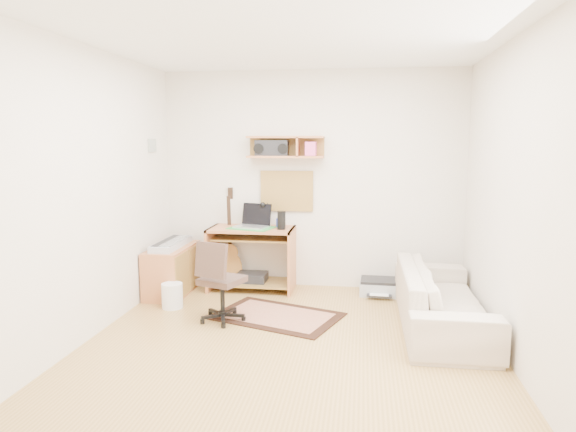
# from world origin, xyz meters

# --- Properties ---
(floor) EXTENTS (3.60, 4.00, 0.01)m
(floor) POSITION_xyz_m (0.00, 0.00, -0.01)
(floor) COLOR #AE8648
(floor) RESTS_ON ground
(ceiling) EXTENTS (3.60, 4.00, 0.01)m
(ceiling) POSITION_xyz_m (0.00, 0.00, 2.60)
(ceiling) COLOR white
(ceiling) RESTS_ON ground
(back_wall) EXTENTS (3.60, 0.01, 2.60)m
(back_wall) POSITION_xyz_m (0.00, 2.00, 1.30)
(back_wall) COLOR beige
(back_wall) RESTS_ON ground
(left_wall) EXTENTS (0.01, 4.00, 2.60)m
(left_wall) POSITION_xyz_m (-1.80, 0.00, 1.30)
(left_wall) COLOR beige
(left_wall) RESTS_ON ground
(right_wall) EXTENTS (0.01, 4.00, 2.60)m
(right_wall) POSITION_xyz_m (1.80, 0.00, 1.30)
(right_wall) COLOR beige
(right_wall) RESTS_ON ground
(wall_shelf) EXTENTS (0.90, 0.25, 0.26)m
(wall_shelf) POSITION_xyz_m (-0.30, 1.88, 1.70)
(wall_shelf) COLOR #BF7243
(wall_shelf) RESTS_ON back_wall
(cork_board) EXTENTS (0.64, 0.03, 0.49)m
(cork_board) POSITION_xyz_m (-0.30, 1.98, 1.17)
(cork_board) COLOR #A87A54
(cork_board) RESTS_ON back_wall
(wall_photo) EXTENTS (0.02, 0.20, 0.15)m
(wall_photo) POSITION_xyz_m (-1.79, 1.50, 1.72)
(wall_photo) COLOR #4C8CBF
(wall_photo) RESTS_ON left_wall
(desk) EXTENTS (1.00, 0.55, 0.75)m
(desk) POSITION_xyz_m (-0.69, 1.73, 0.38)
(desk) COLOR #BF7243
(desk) RESTS_ON floor
(laptop) EXTENTS (0.46, 0.46, 0.29)m
(laptop) POSITION_xyz_m (-0.68, 1.71, 0.89)
(laptop) COLOR silver
(laptop) RESTS_ON desk
(speaker) EXTENTS (0.10, 0.10, 0.21)m
(speaker) POSITION_xyz_m (-0.32, 1.68, 0.86)
(speaker) COLOR black
(speaker) RESTS_ON desk
(desk_lamp) EXTENTS (0.10, 0.10, 0.29)m
(desk_lamp) POSITION_xyz_m (-0.52, 1.87, 0.90)
(desk_lamp) COLOR black
(desk_lamp) RESTS_ON desk
(pencil_cup) EXTENTS (0.08, 0.08, 0.11)m
(pencil_cup) POSITION_xyz_m (-0.37, 1.83, 0.80)
(pencil_cup) COLOR #343F9C
(pencil_cup) RESTS_ON desk
(boombox) EXTENTS (0.39, 0.18, 0.20)m
(boombox) POSITION_xyz_m (-0.46, 1.87, 1.68)
(boombox) COLOR black
(boombox) RESTS_ON wall_shelf
(rug) EXTENTS (1.42, 1.18, 0.02)m
(rug) POSITION_xyz_m (-0.23, 0.80, 0.01)
(rug) COLOR tan
(rug) RESTS_ON floor
(task_chair) EXTENTS (0.54, 0.54, 0.83)m
(task_chair) POSITION_xyz_m (-0.74, 0.61, 0.41)
(task_chair) COLOR #3C2B23
(task_chair) RESTS_ON floor
(cabinet) EXTENTS (0.40, 0.90, 0.55)m
(cabinet) POSITION_xyz_m (-1.58, 1.46, 0.28)
(cabinet) COLOR #BF7243
(cabinet) RESTS_ON floor
(music_keyboard) EXTENTS (0.25, 0.79, 0.07)m
(music_keyboard) POSITION_xyz_m (-1.58, 1.46, 0.58)
(music_keyboard) COLOR #B2B5BA
(music_keyboard) RESTS_ON cabinet
(guitar) EXTENTS (0.35, 0.25, 1.21)m
(guitar) POSITION_xyz_m (-1.00, 1.86, 0.61)
(guitar) COLOR #B57B37
(guitar) RESTS_ON floor
(waste_basket) EXTENTS (0.24, 0.24, 0.27)m
(waste_basket) POSITION_xyz_m (-1.38, 0.92, 0.13)
(waste_basket) COLOR white
(waste_basket) RESTS_ON floor
(printer) EXTENTS (0.46, 0.36, 0.17)m
(printer) POSITION_xyz_m (0.83, 1.74, 0.09)
(printer) COLOR #A5A8AA
(printer) RESTS_ON floor
(sofa) EXTENTS (0.57, 1.94, 0.76)m
(sofa) POSITION_xyz_m (1.38, 0.76, 0.38)
(sofa) COLOR #C1AF99
(sofa) RESTS_ON floor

